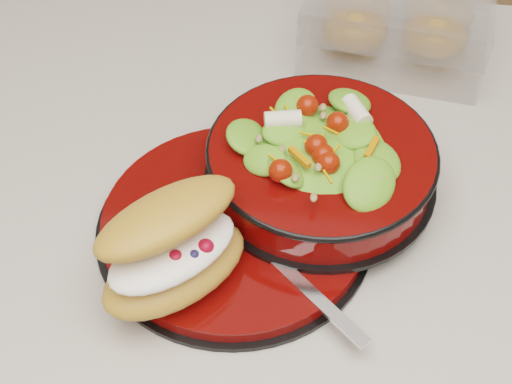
# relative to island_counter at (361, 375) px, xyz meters

# --- Properties ---
(island_counter) EXTENTS (1.24, 0.74, 0.90)m
(island_counter) POSITION_rel_island_counter_xyz_m (0.00, 0.00, 0.00)
(island_counter) COLOR silver
(island_counter) RESTS_ON ground
(dinner_plate) EXTENTS (0.29, 0.29, 0.02)m
(dinner_plate) POSITION_rel_island_counter_xyz_m (-0.18, -0.09, 0.46)
(dinner_plate) COLOR black
(dinner_plate) RESTS_ON island_counter
(salad_bowl) EXTENTS (0.25, 0.25, 0.10)m
(salad_bowl) POSITION_rel_island_counter_xyz_m (-0.09, -0.02, 0.50)
(salad_bowl) COLOR black
(salad_bowl) RESTS_ON dinner_plate
(croissant) EXTENTS (0.16, 0.18, 0.09)m
(croissant) POSITION_rel_island_counter_xyz_m (-0.22, -0.16, 0.51)
(croissant) COLOR #C0803A
(croissant) RESTS_ON dinner_plate
(fork) EXTENTS (0.15, 0.14, 0.00)m
(fork) POSITION_rel_island_counter_xyz_m (-0.11, -0.15, 0.47)
(fork) COLOR silver
(fork) RESTS_ON dinner_plate
(pastry_box) EXTENTS (0.25, 0.20, 0.09)m
(pastry_box) POSITION_rel_island_counter_xyz_m (-0.01, 0.24, 0.49)
(pastry_box) COLOR white
(pastry_box) RESTS_ON island_counter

